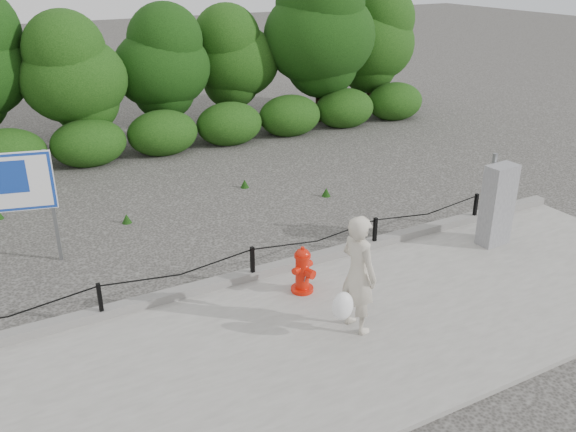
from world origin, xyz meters
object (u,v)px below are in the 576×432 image
(pedestrian, at_px, (357,276))
(fire_hydrant, at_px, (303,270))
(utility_cabinet, at_px, (497,205))
(advertising_sign, at_px, (15,187))

(pedestrian, bearing_deg, fire_hydrant, -0.69)
(pedestrian, relative_size, utility_cabinet, 1.04)
(pedestrian, xyz_separation_m, advertising_sign, (-3.90, 4.58, 0.52))
(utility_cabinet, bearing_deg, advertising_sign, 152.41)
(fire_hydrant, relative_size, advertising_sign, 0.38)
(pedestrian, height_order, utility_cabinet, pedestrian)
(advertising_sign, bearing_deg, fire_hydrant, -26.61)
(fire_hydrant, bearing_deg, pedestrian, -103.97)
(pedestrian, xyz_separation_m, utility_cabinet, (3.89, 1.11, -0.09))
(utility_cabinet, bearing_deg, fire_hydrant, 173.88)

